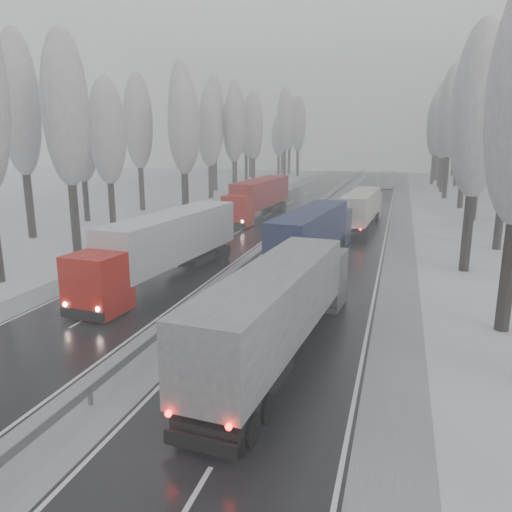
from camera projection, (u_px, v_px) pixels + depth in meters
The scene contains 52 objects.
ground at pixel (5, 479), 13.65m from camera, with size 260.00×260.00×0.00m, color silver.
carriageway_right at pixel (337, 253), 40.26m from camera, with size 7.50×200.00×0.03m, color black.
carriageway_left at pixel (215, 245), 43.10m from camera, with size 7.50×200.00×0.03m, color black.
median_slush at pixel (274, 249), 41.68m from camera, with size 3.00×200.00×0.04m, color #A0A2A7.
shoulder_right at pixel (400, 257), 38.92m from camera, with size 2.40×200.00×0.04m, color #A0A2A7.
shoulder_left at pixel (163, 242), 44.44m from camera, with size 2.40×200.00×0.04m, color #A0A2A7.
median_guardrail at pixel (274, 242), 41.53m from camera, with size 0.12×200.00×0.76m.
tree_18 at pixel (479, 112), 32.50m from camera, with size 3.60×3.60×16.58m.
tree_20 at pixel (510, 124), 39.31m from camera, with size 3.60×3.60×15.71m.
tree_22 at pixel (480, 126), 49.28m from camera, with size 3.60×3.60×15.86m.
tree_24 at pixel (484, 98), 53.42m from camera, with size 3.60×3.60×20.49m.
tree_26 at pixel (468, 113), 63.34m from camera, with size 3.60×3.60×18.78m.
tree_28 at pixel (451, 113), 73.53m from camera, with size 3.60×3.60×19.62m.
tree_29 at pixel (500, 120), 75.49m from camera, with size 3.60×3.60×18.11m.
tree_30 at pixel (447, 122), 82.83m from camera, with size 3.60×3.60×17.86m.
tree_31 at pixel (482, 120), 84.86m from camera, with size 3.60×3.60×18.58m.
tree_32 at pixel (444, 125), 89.91m from camera, with size 3.60×3.60×17.33m.
tree_33 at pixel (459, 136), 93.24m from camera, with size 3.60×3.60×14.33m.
tree_34 at pixel (436, 125), 96.75m from camera, with size 3.60×3.60×17.63m.
tree_35 at pixel (485, 123), 97.90m from camera, with size 3.60×3.60×18.25m.
tree_36 at pixel (441, 118), 105.21m from camera, with size 3.60×3.60×20.23m.
tree_37 at pixel (473, 130), 107.63m from camera, with size 3.60×3.60×16.37m.
tree_38 at pixel (445, 126), 114.95m from camera, with size 3.60×3.60×17.97m.
tree_39 at pixel (456, 131), 118.19m from camera, with size 3.60×3.60×16.19m.
tree_58 at pixel (66, 111), 38.12m from camera, with size 3.60×3.60×17.21m.
tree_59 at pixel (19, 105), 43.76m from camera, with size 3.60×3.60×18.41m.
tree_60 at pixel (107, 132), 48.18m from camera, with size 3.60×3.60×14.84m.
tree_61 at pixel (81, 138), 53.61m from camera, with size 3.60×3.60×13.95m.
tree_62 at pixel (184, 126), 55.88m from camera, with size 3.60×3.60×16.04m.
tree_63 at pixel (138, 122), 61.63m from camera, with size 3.60×3.60×16.88m.
tree_64 at pixel (182, 131), 65.53m from camera, with size 3.60×3.60×15.42m.
tree_65 at pixel (181, 112), 69.16m from camera, with size 3.60×3.60×19.48m.
tree_66 at pixel (209, 132), 74.53m from camera, with size 3.60×3.60×15.23m.
tree_67 at pixel (210, 125), 78.37m from camera, with size 3.60×3.60×17.09m.
tree_68 at pixel (234, 127), 80.22m from camera, with size 3.60×3.60×16.65m.
tree_69 at pixel (214, 117), 84.86m from camera, with size 3.60×3.60×19.35m.
tree_70 at pixel (253, 126), 89.50m from camera, with size 3.60×3.60×17.09m.
tree_71 at pixel (235, 118), 94.15m from camera, with size 3.60×3.60×19.61m.
tree_72 at pixel (254, 134), 99.23m from camera, with size 3.60×3.60×15.11m.
tree_73 at pixel (246, 127), 103.43m from camera, with size 3.60×3.60×17.22m.
tree_74 at pixel (285, 120), 107.59m from camera, with size 3.60×3.60×19.68m.
tree_75 at pixel (250, 124), 113.96m from camera, with size 3.60×3.60×18.60m.
tree_76 at pixel (298, 125), 116.26m from camera, with size 3.60×3.60×18.55m.
tree_77 at pixel (279, 137), 122.14m from camera, with size 3.60×3.60×14.32m.
tree_78 at pixel (290, 123), 123.22m from camera, with size 3.60×3.60×19.55m.
tree_79 at pixel (282, 130), 128.07m from camera, with size 3.60×3.60×17.07m.
truck_grey_tarp at pixel (282, 302), 20.82m from camera, with size 3.81×16.15×4.11m.
truck_blue_box at pixel (314, 231), 36.84m from camera, with size 3.99×15.97×4.06m.
truck_cream_box at pixel (363, 207), 50.73m from camera, with size 3.19×15.06×3.84m.
box_truck_distant at pixel (387, 179), 92.12m from camera, with size 2.79×8.26×3.05m.
truck_red_white at pixel (165, 244), 31.78m from camera, with size 4.03×16.95×4.31m.
truck_red_red at pixel (259, 196), 57.23m from camera, with size 3.49×17.09×4.36m.
Camera 1 is at (9.90, -9.48, 9.12)m, focal length 35.00 mm.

